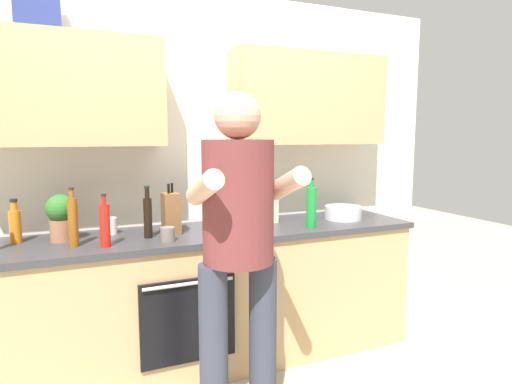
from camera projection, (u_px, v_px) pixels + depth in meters
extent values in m
plane|color=#B2A893|center=(211.00, 361.00, 2.94)|extent=(12.00, 12.00, 0.00)
cube|color=silver|center=(193.00, 173.00, 3.11)|extent=(4.00, 0.06, 2.50)
cube|color=tan|center=(63.00, 90.00, 2.54)|extent=(1.15, 0.32, 0.65)
cube|color=tan|center=(308.00, 100.00, 3.19)|extent=(1.15, 0.32, 0.65)
cylinder|color=silver|center=(319.00, 48.00, 3.17)|extent=(0.31, 0.31, 0.10)
cube|color=navy|center=(38.00, 9.00, 2.45)|extent=(0.24, 0.20, 0.24)
cube|color=tan|center=(210.00, 300.00, 2.88)|extent=(2.80, 0.60, 0.86)
cube|color=#38383D|center=(209.00, 234.00, 2.83)|extent=(2.84, 0.64, 0.04)
cube|color=black|center=(189.00, 321.00, 2.51)|extent=(0.56, 0.02, 0.50)
cylinder|color=silver|center=(189.00, 284.00, 2.46)|extent=(0.52, 0.02, 0.02)
cylinder|color=#383D4C|center=(214.00, 356.00, 2.10)|extent=(0.14, 0.14, 0.91)
cylinder|color=#383D4C|center=(263.00, 346.00, 2.21)|extent=(0.14, 0.14, 0.91)
cylinder|color=brown|center=(238.00, 202.00, 2.06)|extent=(0.34, 0.34, 0.58)
sphere|color=#D8AD8C|center=(238.00, 116.00, 2.01)|extent=(0.22, 0.22, 0.22)
cylinder|color=#D8AD8C|center=(204.00, 188.00, 1.86)|extent=(0.09, 0.31, 0.19)
cylinder|color=#D8AD8C|center=(287.00, 184.00, 2.02)|extent=(0.09, 0.31, 0.19)
cylinder|color=#8C4C14|center=(73.00, 223.00, 2.40)|extent=(0.05, 0.05, 0.27)
cylinder|color=#8C4C14|center=(72.00, 194.00, 2.38)|extent=(0.02, 0.02, 0.05)
cylinder|color=black|center=(71.00, 189.00, 2.38)|extent=(0.03, 0.03, 0.01)
cylinder|color=red|center=(105.00, 226.00, 2.40)|extent=(0.06, 0.06, 0.24)
cylinder|color=red|center=(104.00, 200.00, 2.38)|extent=(0.02, 0.02, 0.05)
cylinder|color=black|center=(104.00, 195.00, 2.38)|extent=(0.03, 0.03, 0.01)
cylinder|color=orange|center=(15.00, 227.00, 2.49)|extent=(0.06, 0.06, 0.19)
cylinder|color=orange|center=(14.00, 206.00, 2.48)|extent=(0.03, 0.03, 0.05)
cylinder|color=black|center=(13.00, 200.00, 2.47)|extent=(0.04, 0.04, 0.02)
cylinder|color=black|center=(148.00, 218.00, 2.61)|extent=(0.05, 0.05, 0.24)
cylinder|color=black|center=(147.00, 193.00, 2.59)|extent=(0.03, 0.03, 0.06)
cylinder|color=black|center=(147.00, 187.00, 2.59)|extent=(0.03, 0.03, 0.01)
cylinder|color=#198C33|center=(311.00, 208.00, 2.90)|extent=(0.07, 0.07, 0.27)
cylinder|color=#198C33|center=(312.00, 183.00, 2.88)|extent=(0.02, 0.02, 0.05)
cylinder|color=black|center=(312.00, 179.00, 2.87)|extent=(0.03, 0.03, 0.01)
cylinder|color=white|center=(110.00, 226.00, 2.72)|extent=(0.08, 0.08, 0.10)
cylinder|color=slate|center=(168.00, 234.00, 2.53)|extent=(0.08, 0.08, 0.08)
cylinder|color=silver|center=(343.00, 213.00, 3.21)|extent=(0.27, 0.27, 0.10)
cube|color=brown|center=(171.00, 213.00, 2.73)|extent=(0.10, 0.14, 0.26)
cylinder|color=black|center=(169.00, 189.00, 2.69)|extent=(0.02, 0.02, 0.06)
cylinder|color=black|center=(172.00, 188.00, 2.74)|extent=(0.02, 0.02, 0.06)
cylinder|color=#9E6647|center=(62.00, 230.00, 2.54)|extent=(0.13, 0.13, 0.13)
sphere|color=#2D6B28|center=(60.00, 208.00, 2.52)|extent=(0.16, 0.16, 0.16)
cube|color=beige|center=(258.00, 209.00, 3.06)|extent=(0.27, 0.17, 0.21)
cube|color=silver|center=(230.00, 217.00, 2.80)|extent=(0.25, 0.21, 0.18)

